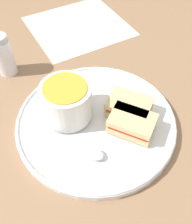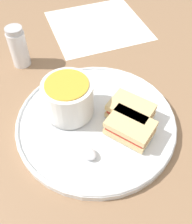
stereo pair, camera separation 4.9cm
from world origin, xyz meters
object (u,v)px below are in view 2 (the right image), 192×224
Objects in this scene: soup_bowl at (68,98)px; sandwich_half_near at (130,128)px; salt_shaker at (18,47)px; spoon at (82,149)px; sandwich_half_far at (131,111)px.

sandwich_half_near is at bearing 50.25° from soup_bowl.
soup_bowl reaches higher than sandwich_half_near.
spoon is at bearing 16.77° from salt_shaker.
salt_shaker is (-0.27, -0.18, 0.01)m from sandwich_half_near.
salt_shaker is (-0.19, -0.08, -0.01)m from soup_bowl.
soup_bowl is at bearing -129.75° from sandwich_half_near.
salt_shaker is (-0.23, -0.19, 0.01)m from sandwich_half_far.
sandwich_half_far is at bearing 159.56° from sandwich_half_near.
sandwich_half_far is (-0.05, 0.11, 0.01)m from spoon.
sandwich_half_near is at bearing -20.44° from sandwich_half_far.
soup_bowl is 0.21m from salt_shaker.
sandwich_half_near is (-0.02, 0.09, 0.01)m from spoon.
soup_bowl reaches higher than spoon.
sandwich_half_far is at bearing 39.39° from salt_shaker.
sandwich_half_near is 1.00× the size of salt_shaker.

